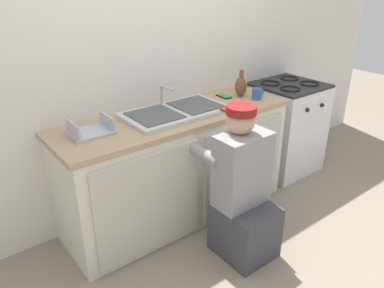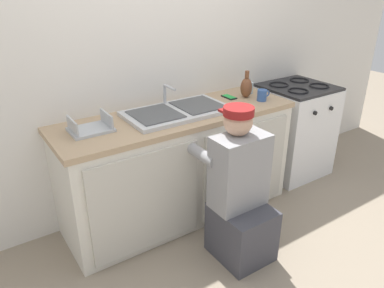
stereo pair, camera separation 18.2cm
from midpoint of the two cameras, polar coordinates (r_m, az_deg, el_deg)
name	(u,v)px [view 1 (the left image)]	position (r m, az deg, el deg)	size (l,w,h in m)	color
ground_plane	(200,229)	(3.08, -0.57, -12.84)	(12.00, 12.00, 0.00)	gray
back_wall	(149,59)	(3.05, -8.28, 12.64)	(6.00, 0.10, 2.50)	silver
counter_cabinet	(178,169)	(3.04, -3.92, -3.78)	(1.87, 0.62, 0.85)	silver
countertop	(176,117)	(2.86, -4.29, 4.17)	(1.91, 0.62, 0.04)	tan
sink_double_basin	(176,111)	(2.85, -4.34, 4.94)	(0.80, 0.44, 0.19)	silver
stove_range	(285,127)	(3.87, 12.66, 2.54)	(0.63, 0.62, 0.91)	white
plumber_person	(243,196)	(2.63, 5.75, -7.93)	(0.42, 0.61, 1.10)	#3F3F47
dish_rack_tray	(91,131)	(2.60, -17.09, 1.95)	(0.28, 0.22, 0.11)	#B2B7BC
coffee_mug	(257,94)	(3.21, 8.29, 7.59)	(0.13, 0.08, 0.09)	#335699
cell_phone	(224,96)	(3.25, 3.29, 7.26)	(0.07, 0.14, 0.01)	black
water_glass	(244,87)	(3.39, 6.33, 8.67)	(0.06, 0.06, 0.10)	#ADC6CC
vase_decorative	(241,86)	(3.26, 5.85, 8.76)	(0.10, 0.10, 0.23)	brown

